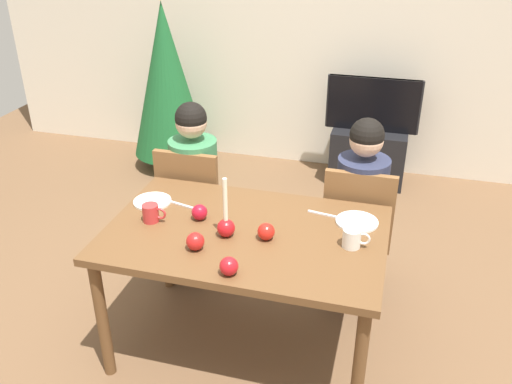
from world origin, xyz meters
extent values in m
plane|color=brown|center=(0.00, 0.00, 0.00)|extent=(7.68, 7.68, 0.00)
cube|color=beige|center=(0.00, 2.60, 1.30)|extent=(6.40, 0.10, 2.60)
cube|color=brown|center=(0.00, 0.00, 0.73)|extent=(1.40, 0.90, 0.04)
cylinder|color=brown|center=(-0.64, -0.39, 0.35)|extent=(0.06, 0.06, 0.71)
cylinder|color=brown|center=(0.64, -0.39, 0.35)|extent=(0.06, 0.06, 0.71)
cylinder|color=brown|center=(-0.64, 0.39, 0.35)|extent=(0.06, 0.06, 0.71)
cylinder|color=brown|center=(0.64, 0.39, 0.35)|extent=(0.06, 0.06, 0.71)
cube|color=brown|center=(-0.53, 0.69, 0.43)|extent=(0.40, 0.40, 0.04)
cube|color=brown|center=(-0.53, 0.51, 0.68)|extent=(0.40, 0.04, 0.45)
cylinder|color=brown|center=(-0.36, 0.86, 0.21)|extent=(0.04, 0.04, 0.41)
cylinder|color=brown|center=(-0.70, 0.86, 0.21)|extent=(0.04, 0.04, 0.41)
cylinder|color=brown|center=(-0.36, 0.52, 0.21)|extent=(0.04, 0.04, 0.41)
cylinder|color=brown|center=(-0.70, 0.52, 0.21)|extent=(0.04, 0.04, 0.41)
cube|color=brown|center=(0.52, 0.69, 0.43)|extent=(0.40, 0.40, 0.04)
cube|color=brown|center=(0.52, 0.51, 0.68)|extent=(0.40, 0.04, 0.45)
cylinder|color=brown|center=(0.69, 0.86, 0.21)|extent=(0.04, 0.04, 0.41)
cylinder|color=brown|center=(0.35, 0.86, 0.21)|extent=(0.04, 0.04, 0.41)
cylinder|color=brown|center=(0.69, 0.52, 0.21)|extent=(0.04, 0.04, 0.41)
cylinder|color=brown|center=(0.35, 0.52, 0.21)|extent=(0.04, 0.04, 0.41)
cube|color=#33384C|center=(-0.53, 0.64, 0.23)|extent=(0.28, 0.28, 0.45)
cylinder|color=#387A4C|center=(-0.53, 0.64, 0.69)|extent=(0.30, 0.30, 0.48)
sphere|color=tan|center=(-0.53, 0.64, 1.04)|extent=(0.19, 0.19, 0.19)
sphere|color=black|center=(-0.53, 0.64, 1.07)|extent=(0.19, 0.19, 0.19)
cube|color=#33384C|center=(0.52, 0.64, 0.23)|extent=(0.28, 0.28, 0.45)
cylinder|color=#282D47|center=(0.52, 0.64, 0.69)|extent=(0.30, 0.30, 0.48)
sphere|color=tan|center=(0.52, 0.64, 1.04)|extent=(0.19, 0.19, 0.19)
sphere|color=black|center=(0.52, 0.64, 1.07)|extent=(0.19, 0.19, 0.19)
cube|color=black|center=(0.45, 2.30, 0.24)|extent=(0.64, 0.40, 0.48)
cube|color=black|center=(0.45, 2.30, 0.71)|extent=(0.79, 0.04, 0.46)
cube|color=black|center=(0.45, 2.30, 0.71)|extent=(0.76, 0.05, 0.46)
cylinder|color=brown|center=(-1.36, 2.14, 0.07)|extent=(0.08, 0.08, 0.14)
cone|color=#195628|center=(-1.36, 2.14, 0.82)|extent=(0.68, 0.68, 1.36)
sphere|color=red|center=(-0.08, -0.07, 0.80)|extent=(0.09, 0.09, 0.09)
cylinder|color=#EFE5C6|center=(-0.08, -0.07, 0.95)|extent=(0.02, 0.02, 0.23)
cylinder|color=white|center=(-0.58, 0.15, 0.76)|extent=(0.21, 0.21, 0.01)
cylinder|color=white|center=(0.53, 0.23, 0.76)|extent=(0.22, 0.22, 0.01)
cylinder|color=#B72D2D|center=(-0.50, -0.03, 0.80)|extent=(0.08, 0.08, 0.09)
torus|color=#B72D2D|center=(-0.45, -0.03, 0.80)|extent=(0.06, 0.01, 0.06)
cylinder|color=silver|center=(0.53, 0.00, 0.80)|extent=(0.09, 0.09, 0.09)
torus|color=silver|center=(0.58, 0.00, 0.80)|extent=(0.06, 0.01, 0.06)
cube|color=silver|center=(-0.40, 0.16, 0.75)|extent=(0.18, 0.06, 0.01)
cube|color=silver|center=(0.36, 0.26, 0.75)|extent=(0.18, 0.04, 0.01)
sphere|color=red|center=(0.12, -0.05, 0.79)|extent=(0.09, 0.09, 0.09)
sphere|color=#B5161D|center=(0.03, -0.37, 0.79)|extent=(0.09, 0.09, 0.09)
sphere|color=red|center=(-0.18, -0.22, 0.79)|extent=(0.09, 0.09, 0.09)
sphere|color=#B11223|center=(-0.26, 0.05, 0.79)|extent=(0.08, 0.08, 0.08)
camera|label=1|loc=(0.67, -2.24, 2.20)|focal=38.33mm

